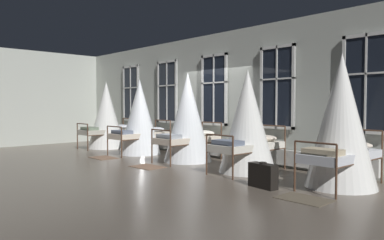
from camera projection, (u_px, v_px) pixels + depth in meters
ground at (186, 162)px, 9.73m from camera, size 25.49×25.49×0.00m
back_wall_with_windows at (217, 96)px, 10.47m from camera, size 13.74×0.10×3.50m
end_wall_left at (31, 98)px, 13.65m from camera, size 0.10×6.28×3.50m
window_bank at (214, 120)px, 10.41m from camera, size 9.30×0.10×2.85m
cot_first at (106, 116)px, 12.81m from camera, size 1.27×1.84×2.30m
cot_second at (140, 118)px, 11.23m from camera, size 1.27×1.84×2.28m
cot_third at (188, 119)px, 9.76m from camera, size 1.27×1.84×2.35m
cot_fourth at (247, 123)px, 8.19m from camera, size 1.27×1.85×2.28m
cot_fifth at (341, 123)px, 6.67m from camera, size 1.27×1.85×2.43m
rug_second at (104, 158)px, 10.40m from camera, size 0.82×0.59×0.01m
rug_third at (147, 167)px, 8.88m from camera, size 0.82×0.59×0.01m
rug_fifth at (304, 199)px, 5.84m from camera, size 0.80×0.57×0.01m
suitcase_dark at (263, 176)px, 6.65m from camera, size 0.58×0.28×0.47m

